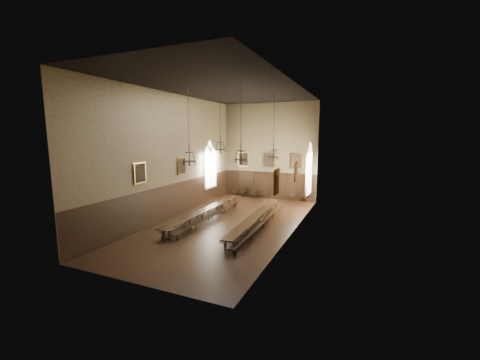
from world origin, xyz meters
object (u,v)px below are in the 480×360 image
Objects in this scene: table_left at (205,214)px; bench_left_outer at (198,215)px; bench_left_inner at (212,217)px; bench_right_outer at (263,223)px; table_right at (256,221)px; chandelier_back_right at (274,153)px; chandelier_front_left at (189,156)px; chandelier_back_left at (220,146)px; chair_6 at (292,198)px; chair_1 at (243,194)px; bench_right_inner at (248,222)px; chandelier_front_right at (241,154)px; chair_0 at (234,194)px; chair_7 at (303,199)px; chair_2 at (253,195)px; chair_3 at (263,196)px.

table_left is 0.70m from bench_left_outer.
bench_left_inner is 0.91× the size of bench_right_outer.
bench_left_outer is at bearing 178.48° from table_right.
table_right reaches higher than bench_left_inner.
chandelier_back_right is 6.38m from chandelier_front_left.
bench_left_outer is 2.18× the size of chandelier_back_left.
chandelier_back_right is (-0.17, -5.62, 4.49)m from chair_6.
bench_right_inner is at bearing -48.92° from chair_1.
chandelier_front_right is (4.52, -2.56, 4.71)m from bench_left_outer.
table_right is 5.18m from chandelier_front_right.
table_right is 1.12× the size of bench_left_outer.
chair_0 is (-0.81, 8.26, 0.02)m from bench_left_outer.
chair_6 is at bearing 16.38° from chair_1.
chandelier_back_right and chandelier_front_right have the same top height.
bench_left_outer is at bearing -122.93° from chair_7.
chair_2 is 3.83m from chair_6.
chair_2 is 1.11× the size of chair_6.
table_left reaches higher than bench_left_outer.
chair_3 is 0.21× the size of chandelier_back_right.
chair_2 reaches higher than chair_0.
chandelier_front_left is at bearing 175.17° from chandelier_front_right.
bench_right_inner is (-0.56, 0.04, -0.14)m from table_right.
chair_0 is 12.94m from chandelier_front_right.
table_left is 8.52m from chair_3.
chandelier_back_right is (3.63, 2.78, 4.48)m from bench_left_inner.
chair_0 is 0.90× the size of chair_1.
table_left is 2.14× the size of chandelier_front_left.
table_right is 1.07× the size of bench_left_inner.
chandelier_back_right is 0.99× the size of chandelier_front_left.
bench_right_outer is 10.37× the size of chair_7.
chair_3 is at bearing 77.15° from chandelier_back_left.
bench_left_inner is 6.29m from chandelier_front_right.
chair_2 is at bearing 162.92° from chair_6.
bench_right_outer is at bearing -84.61° from chandelier_back_right.
chair_6 is (4.32, 8.44, -0.13)m from table_left.
chair_3 is 12.06m from chandelier_front_right.
bench_right_inner is at bearing 101.47° from chandelier_front_right.
bench_left_inner is 9.88× the size of chair_2.
table_right is 3.38m from bench_left_inner.
chair_0 is 8.00m from chandelier_back_left.
chair_0 reaches higher than table_left.
bench_left_outer is at bearing 178.82° from bench_right_inner.
bench_left_outer is at bearing 111.38° from chandelier_front_left.
chandelier_back_left is at bearing 91.04° from chandelier_front_left.
bench_right_outer is 2.23× the size of chandelier_back_right.
table_left is 0.97× the size of bench_right_outer.
chandelier_front_right is at bearing -33.05° from table_left.
chair_6 is 12.23m from chandelier_front_left.
chandelier_front_left is (-0.32, -2.22, 4.43)m from bench_left_inner.
chandelier_back_left is at bearing -70.77° from chair_0.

